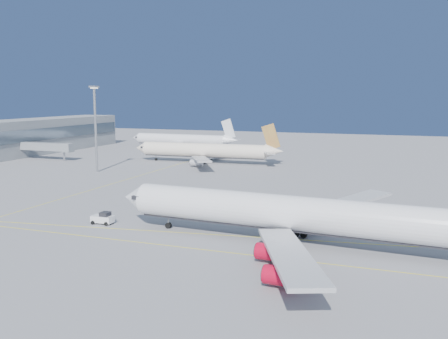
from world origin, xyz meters
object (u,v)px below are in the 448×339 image
at_px(airliner_virgin, 297,215).
at_px(pushback_tug, 103,218).
at_px(airliner_third, 183,140).
at_px(light_mast, 95,122).
at_px(airliner_etihad, 207,151).

relative_size(airliner_virgin, pushback_tug, 16.07).
bearing_deg(airliner_third, light_mast, -85.50).
distance_m(pushback_tug, light_mast, 72.31).
distance_m(airliner_etihad, airliner_third, 49.89).
xyz_separation_m(airliner_virgin, airliner_third, (-82.60, 132.04, -0.66)).
bearing_deg(airliner_third, airliner_etihad, -52.60).
xyz_separation_m(airliner_virgin, light_mast, (-79.61, 57.81, 11.53)).
relative_size(airliner_third, light_mast, 1.96).
relative_size(airliner_virgin, light_mast, 2.46).
distance_m(airliner_etihad, pushback_tug, 92.37).
height_order(airliner_etihad, light_mast, light_mast).
bearing_deg(airliner_etihad, airliner_third, 122.83).
xyz_separation_m(airliner_etihad, pushback_tug, (15.10, -91.06, -3.55)).
bearing_deg(airliner_etihad, light_mast, -129.97).
height_order(airliner_etihad, pushback_tug, airliner_etihad).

